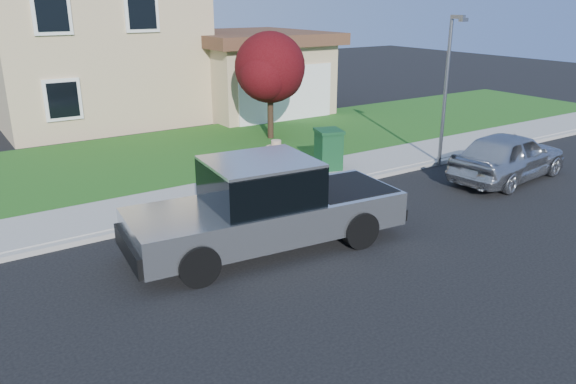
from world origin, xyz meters
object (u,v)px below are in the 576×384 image
at_px(pickup_truck, 266,207).
at_px(street_lamp, 447,83).
at_px(trash_bin, 329,149).
at_px(woman, 276,182).
at_px(ornamental_tree, 271,71).
at_px(sedan, 509,156).

distance_m(pickup_truck, street_lamp, 8.27).
relative_size(trash_bin, street_lamp, 0.26).
relative_size(pickup_truck, woman, 3.16).
height_order(ornamental_tree, street_lamp, street_lamp).
xyz_separation_m(pickup_truck, ornamental_tree, (5.18, 8.11, 1.67)).
distance_m(pickup_truck, trash_bin, 5.69).
xyz_separation_m(sedan, ornamental_tree, (-3.19, 7.95, 1.86)).
height_order(sedan, trash_bin, sedan).
relative_size(woman, trash_bin, 1.61).
relative_size(woman, ornamental_tree, 0.50).
bearing_deg(pickup_truck, trash_bin, 44.80).
xyz_separation_m(woman, sedan, (7.28, -1.15, -0.19)).
bearing_deg(trash_bin, woman, -128.01).
bearing_deg(pickup_truck, ornamental_tree, 63.03).
distance_m(sedan, ornamental_tree, 8.76).
bearing_deg(street_lamp, pickup_truck, -159.21).
bearing_deg(trash_bin, ornamental_tree, 97.68).
bearing_deg(street_lamp, sedan, -68.90).
bearing_deg(sedan, street_lamp, 9.30).
height_order(sedan, street_lamp, street_lamp).
bearing_deg(trash_bin, pickup_truck, -123.35).
bearing_deg(trash_bin, sedan, -23.40).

